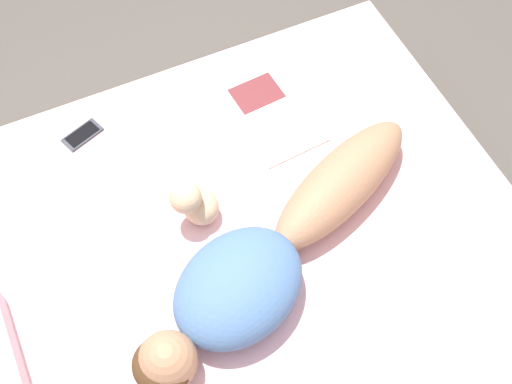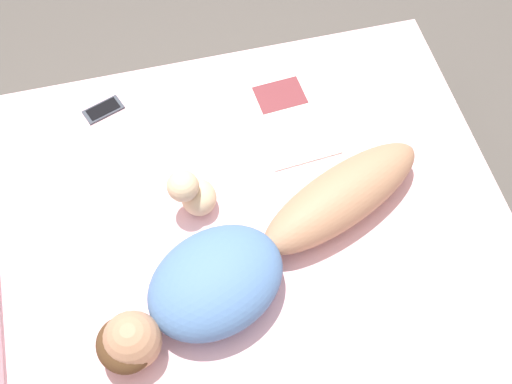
{
  "view_description": "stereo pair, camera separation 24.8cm",
  "coord_description": "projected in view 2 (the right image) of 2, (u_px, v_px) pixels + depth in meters",
  "views": [
    {
      "loc": [
        -0.99,
        0.32,
        2.69
      ],
      "look_at": [
        0.19,
        -0.22,
        0.57
      ],
      "focal_mm": 50.0,
      "sensor_mm": 36.0,
      "label": 1
    },
    {
      "loc": [
        -1.07,
        0.09,
        2.69
      ],
      "look_at": [
        0.19,
        -0.22,
        0.57
      ],
      "focal_mm": 50.0,
      "sensor_mm": 36.0,
      "label": 2
    }
  ],
  "objects": [
    {
      "name": "ground_plane",
      "position": [
        213.0,
        316.0,
        2.85
      ],
      "size": [
        12.0,
        12.0,
        0.0
      ],
      "primitive_type": "plane",
      "color": "#4C4742"
    },
    {
      "name": "bed",
      "position": [
        210.0,
        291.0,
        2.63
      ],
      "size": [
        1.83,
        2.22,
        0.52
      ],
      "color": "beige",
      "rests_on": "ground_plane"
    },
    {
      "name": "person",
      "position": [
        253.0,
        257.0,
        2.3
      ],
      "size": [
        0.7,
        1.26,
        0.2
      ],
      "rotation": [
        0.0,
        0.0,
        0.41
      ],
      "color": "#A37556",
      "rests_on": "bed"
    },
    {
      "name": "open_magazine",
      "position": [
        289.0,
        116.0,
        2.72
      ],
      "size": [
        0.45,
        0.3,
        0.01
      ],
      "rotation": [
        0.0,
        0.0,
        0.08
      ],
      "color": "silver",
      "rests_on": "bed"
    },
    {
      "name": "cell_phone",
      "position": [
        103.0,
        110.0,
        2.73
      ],
      "size": [
        0.12,
        0.16,
        0.01
      ],
      "rotation": [
        0.0,
        0.0,
        0.35
      ],
      "color": "#333842",
      "rests_on": "bed"
    },
    {
      "name": "plush_toy",
      "position": [
        192.0,
        193.0,
        2.43
      ],
      "size": [
        0.14,
        0.16,
        0.2
      ],
      "color": "#D1B289",
      "rests_on": "bed"
    }
  ]
}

